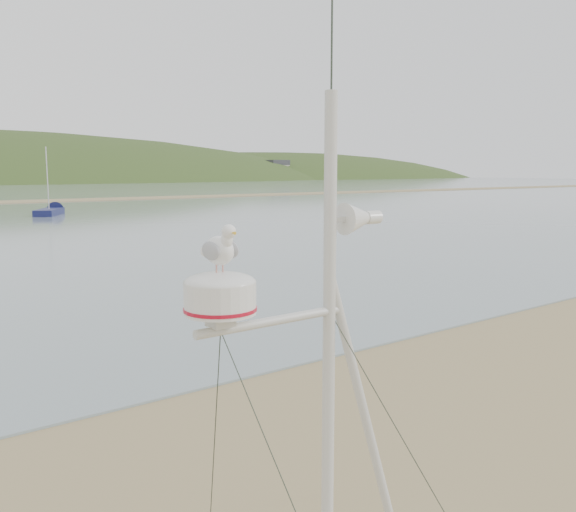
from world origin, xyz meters
TOP-DOWN VIEW (x-y plane):
  - mast_rig at (1.49, -0.80)m, footprint 2.26×2.41m
  - sailboat_blue_far at (13.47, 47.45)m, footprint 4.17×5.84m

SIDE VIEW (x-z plane):
  - sailboat_blue_far at x=13.47m, z-range -2.65..3.26m
  - mast_rig at x=1.49m, z-range -1.32..3.78m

